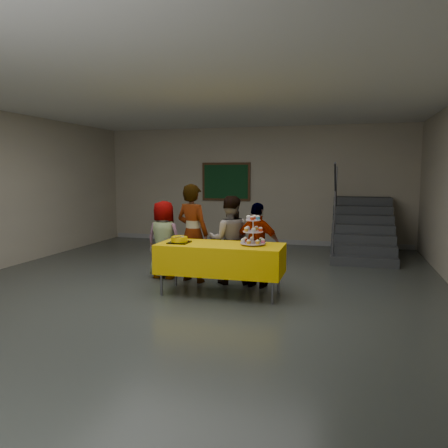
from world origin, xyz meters
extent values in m
plane|color=#4C514C|center=(0.00, 0.00, 0.00)|extent=(10.00, 10.00, 0.00)
cube|color=#AEA48C|center=(0.00, 5.00, 1.50)|extent=(8.00, 0.04, 3.00)
cube|color=silver|center=(0.00, 0.00, 3.00)|extent=(8.00, 10.00, 0.04)
cube|color=#999999|center=(0.00, 4.98, 0.06)|extent=(7.90, 0.03, 0.12)
cylinder|color=#595960|center=(-0.31, -0.24, 0.36)|extent=(0.04, 0.04, 0.73)
cylinder|color=#595960|center=(1.37, -0.24, 0.36)|extent=(0.04, 0.04, 0.73)
cylinder|color=#595960|center=(-0.31, 0.34, 0.36)|extent=(0.04, 0.04, 0.73)
cylinder|color=#595960|center=(1.37, 0.34, 0.36)|extent=(0.04, 0.04, 0.73)
cube|color=#595960|center=(0.53, 0.05, 0.74)|extent=(1.80, 0.70, 0.02)
cube|color=#FFC505|center=(0.53, 0.05, 0.55)|extent=(1.88, 0.78, 0.44)
cylinder|color=silver|center=(1.02, 0.09, 0.78)|extent=(0.18, 0.18, 0.01)
cylinder|color=silver|center=(1.02, 0.09, 0.98)|extent=(0.02, 0.02, 0.42)
cylinder|color=silver|center=(1.02, 0.09, 0.80)|extent=(0.38, 0.38, 0.01)
cylinder|color=silver|center=(1.02, 0.09, 0.97)|extent=(0.30, 0.30, 0.01)
cylinder|color=silver|center=(1.02, 0.09, 1.14)|extent=(0.22, 0.22, 0.01)
cube|color=black|center=(-0.10, -0.02, 0.78)|extent=(0.30, 0.30, 0.02)
cylinder|color=#FFCC00|center=(-0.10, -0.02, 0.82)|extent=(0.25, 0.25, 0.07)
ellipsoid|color=#FFCC00|center=(-0.10, -0.02, 0.86)|extent=(0.25, 0.25, 0.05)
ellipsoid|color=white|center=(-0.06, -0.05, 0.88)|extent=(0.08, 0.08, 0.02)
cube|color=silver|center=(-0.12, -0.15, 0.88)|extent=(0.30, 0.16, 0.04)
imported|color=slate|center=(-0.71, 0.81, 0.68)|extent=(0.70, 0.50, 1.35)
imported|color=slate|center=(-0.14, 0.69, 0.82)|extent=(0.69, 0.56, 1.65)
imported|color=slate|center=(0.49, 0.73, 0.73)|extent=(0.82, 0.70, 1.46)
imported|color=slate|center=(0.99, 0.61, 0.68)|extent=(0.85, 0.49, 1.36)
cube|color=#424447|center=(2.70, 2.75, 0.09)|extent=(1.30, 0.30, 0.18)
cube|color=#424447|center=(2.70, 3.05, 0.18)|extent=(1.30, 0.30, 0.36)
cube|color=#424447|center=(2.70, 3.35, 0.27)|extent=(1.30, 0.30, 0.54)
cube|color=#424447|center=(2.70, 3.65, 0.36)|extent=(1.30, 0.30, 0.72)
cube|color=#424447|center=(2.70, 3.95, 0.45)|extent=(1.30, 0.30, 0.90)
cube|color=#424447|center=(2.70, 4.25, 0.54)|extent=(1.30, 0.30, 1.08)
cube|color=#424447|center=(2.70, 4.55, 0.63)|extent=(1.30, 0.30, 1.26)
cube|color=#424447|center=(2.70, 4.85, 0.63)|extent=(1.30, 0.30, 1.26)
cylinder|color=#595960|center=(2.10, 2.70, 0.45)|extent=(0.04, 0.04, 0.90)
cylinder|color=#595960|center=(2.10, 3.50, 0.99)|extent=(0.04, 0.04, 0.90)
cylinder|color=#595960|center=(2.10, 4.40, 1.53)|extent=(0.04, 0.04, 0.90)
cylinder|color=#595960|center=(2.10, 3.55, 1.44)|extent=(0.04, 1.85, 1.20)
cube|color=#472B16|center=(-0.73, 4.97, 1.60)|extent=(1.30, 0.04, 1.00)
cube|color=#14401E|center=(-0.73, 4.94, 1.60)|extent=(1.18, 0.02, 0.88)
camera|label=1|loc=(2.32, -6.15, 1.83)|focal=35.00mm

